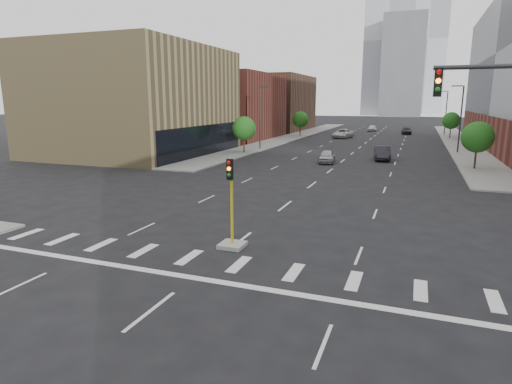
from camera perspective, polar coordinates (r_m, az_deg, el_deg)
The scene contains 22 objects.
ground at distance 14.27m, azimuth -18.63°, elevation -18.29°, with size 400.00×400.00×0.00m, color black.
sidewalk_left_far at distance 86.79m, azimuth 5.07°, elevation 7.41°, with size 5.00×92.00×0.15m, color gray.
sidewalk_right_far at distance 83.93m, azimuth 25.33°, elevation 6.15°, with size 5.00×92.00×0.15m, color gray.
building_left_mid at distance 60.88m, azimuth -15.59°, elevation 11.58°, with size 20.00×24.00×14.00m, color #907C51.
building_left_far_a at distance 83.37m, azimuth -4.84°, elevation 11.30°, with size 20.00×22.00×12.00m, color brown.
building_left_far_b at distance 107.44m, azimuth 1.21°, elevation 11.77°, with size 20.00×24.00×13.00m, color brown.
tower_left at distance 231.62m, azimuth 17.33°, elevation 18.48°, with size 22.00×22.00×70.00m, color #B2B7BC.
tower_right at distance 271.37m, azimuth 21.95°, elevation 18.22°, with size 20.00×20.00×80.00m, color #B2B7BC.
tower_mid at distance 210.05m, azimuth 19.00°, elevation 15.52°, with size 18.00×18.00×44.00m, color slate.
median_traffic_signal at distance 20.96m, azimuth -3.24°, elevation -4.85°, with size 1.20×1.20×4.40m.
streetlight_right_a at distance 64.61m, azimuth 25.57°, elevation 9.09°, with size 1.60×0.22×9.07m.
streetlight_right_b at distance 99.52m, azimuth 23.97°, elevation 9.87°, with size 1.60×0.22×9.07m.
streetlight_left at distance 63.18m, azimuth 0.62°, elevation 10.21°, with size 1.60×0.22×9.07m.
tree_left_near at distance 58.81m, azimuth -1.61°, elevation 8.49°, with size 3.20×3.20×4.85m.
tree_left_far at distance 87.29m, azimuth 5.93°, elevation 9.60°, with size 3.20×3.20×4.85m.
tree_right_near at distance 49.84m, azimuth 27.45°, elevation 6.51°, with size 3.20×3.20×4.85m.
tree_right_far at distance 89.63m, azimuth 24.59°, elevation 8.65°, with size 3.20×3.20×4.85m.
car_near_left at distance 50.53m, azimuth 9.43°, elevation 4.70°, with size 1.71×4.24×1.45m, color #9F9EA3.
car_mid_right at distance 54.37m, azimuth 16.47°, elevation 5.00°, with size 1.77×5.07×1.67m, color black.
car_far_left at distance 85.29m, azimuth 11.52°, elevation 7.66°, with size 2.82×6.11×1.70m, color silver.
car_deep_right at distance 98.33m, azimuth 19.42°, elevation 7.70°, with size 2.04×5.01×1.45m, color black.
car_distant at distance 105.36m, azimuth 15.23°, elevation 8.21°, with size 1.74×4.32×1.47m, color silver.
Camera 1 is at (8.13, -9.36, 7.07)m, focal length 30.00 mm.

